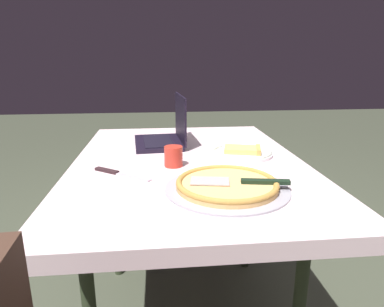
{
  "coord_description": "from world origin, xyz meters",
  "views": [
    {
      "loc": [
        1.28,
        -0.11,
        1.13
      ],
      "look_at": [
        0.07,
        0.01,
        0.79
      ],
      "focal_mm": 31.53,
      "sensor_mm": 36.0,
      "label": 1
    }
  ],
  "objects_px": {
    "pizza_tray": "(227,185)",
    "drink_cup": "(173,156)",
    "laptop": "(166,134)",
    "dining_table": "(188,173)",
    "table_knife": "(116,173)",
    "pizza_plate": "(242,152)"
  },
  "relations": [
    {
      "from": "pizza_tray",
      "to": "drink_cup",
      "type": "height_order",
      "value": "drink_cup"
    },
    {
      "from": "drink_cup",
      "to": "table_knife",
      "type": "bearing_deg",
      "value": -71.06
    },
    {
      "from": "dining_table",
      "to": "table_knife",
      "type": "bearing_deg",
      "value": -61.41
    },
    {
      "from": "pizza_plate",
      "to": "drink_cup",
      "type": "relative_size",
      "value": 3.34
    },
    {
      "from": "pizza_plate",
      "to": "drink_cup",
      "type": "xyz_separation_m",
      "value": [
        0.12,
        -0.29,
        0.03
      ]
    },
    {
      "from": "laptop",
      "to": "pizza_tray",
      "type": "xyz_separation_m",
      "value": [
        0.59,
        0.17,
        -0.03
      ]
    },
    {
      "from": "pizza_plate",
      "to": "dining_table",
      "type": "bearing_deg",
      "value": -79.05
    },
    {
      "from": "pizza_tray",
      "to": "drink_cup",
      "type": "relative_size",
      "value": 5.05
    },
    {
      "from": "dining_table",
      "to": "drink_cup",
      "type": "relative_size",
      "value": 16.86
    },
    {
      "from": "pizza_plate",
      "to": "drink_cup",
      "type": "bearing_deg",
      "value": -67.76
    },
    {
      "from": "table_knife",
      "to": "pizza_tray",
      "type": "bearing_deg",
      "value": 63.14
    },
    {
      "from": "table_knife",
      "to": "dining_table",
      "type": "bearing_deg",
      "value": 118.59
    },
    {
      "from": "dining_table",
      "to": "drink_cup",
      "type": "height_order",
      "value": "drink_cup"
    },
    {
      "from": "dining_table",
      "to": "drink_cup",
      "type": "xyz_separation_m",
      "value": [
        0.07,
        -0.06,
        0.1
      ]
    },
    {
      "from": "dining_table",
      "to": "laptop",
      "type": "bearing_deg",
      "value": -162.53
    },
    {
      "from": "laptop",
      "to": "drink_cup",
      "type": "relative_size",
      "value": 4.15
    },
    {
      "from": "pizza_tray",
      "to": "laptop",
      "type": "bearing_deg",
      "value": -163.52
    },
    {
      "from": "pizza_plate",
      "to": "table_knife",
      "type": "bearing_deg",
      "value": -69.1
    },
    {
      "from": "table_knife",
      "to": "drink_cup",
      "type": "relative_size",
      "value": 2.71
    },
    {
      "from": "dining_table",
      "to": "table_knife",
      "type": "height_order",
      "value": "table_knife"
    },
    {
      "from": "pizza_plate",
      "to": "laptop",
      "type": "bearing_deg",
      "value": -124.74
    },
    {
      "from": "table_knife",
      "to": "drink_cup",
      "type": "height_order",
      "value": "drink_cup"
    }
  ]
}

